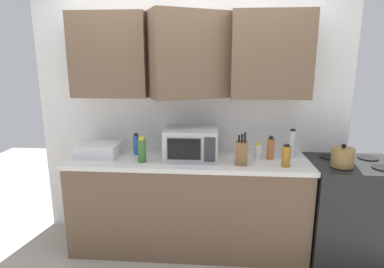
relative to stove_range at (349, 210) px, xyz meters
name	(u,v)px	position (x,y,z in m)	size (l,w,h in m)	color
wall_back_with_cabinets	(190,83)	(-1.48, 0.25, 1.12)	(3.07, 0.61, 2.60)	white
counter_run	(188,203)	(-1.48, 0.02, 0.00)	(2.20, 0.63, 0.90)	brown
stove_range	(349,210)	(0.00, 0.00, 0.00)	(0.76, 0.64, 0.91)	black
kettle	(343,157)	(-0.17, -0.14, 0.54)	(0.18, 0.18, 0.20)	olive
microwave	(191,144)	(-1.45, 0.01, 0.59)	(0.48, 0.37, 0.28)	#B7B7BC
dish_rack	(99,150)	(-2.33, 0.02, 0.51)	(0.38, 0.30, 0.12)	silver
knife_block	(241,153)	(-1.01, -0.11, 0.55)	(0.11, 0.13, 0.29)	brown
bottle_spice_jar	(271,149)	(-0.73, 0.06, 0.55)	(0.07, 0.07, 0.22)	#BC6638
bottle_green_oil	(142,150)	(-1.88, -0.12, 0.56)	(0.07, 0.07, 0.23)	#386B2D
bottle_blue_cleaner	(136,145)	(-1.99, 0.11, 0.55)	(0.06, 0.06, 0.21)	#2D56B7
bottle_clear_tall	(292,144)	(-0.53, 0.11, 0.58)	(0.06, 0.06, 0.27)	silver
bottle_amber_vinegar	(286,156)	(-0.63, -0.14, 0.54)	(0.07, 0.07, 0.19)	#AD701E
bottle_white_jar	(258,151)	(-0.84, 0.06, 0.52)	(0.06, 0.06, 0.15)	white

